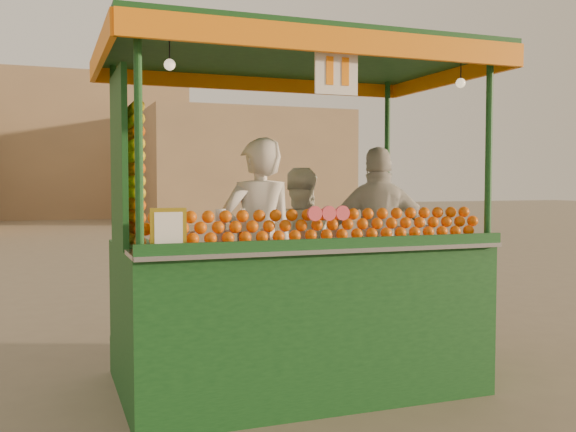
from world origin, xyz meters
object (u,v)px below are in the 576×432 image
object	(u,v)px
juice_cart	(289,278)
vendor_right	(380,239)
vendor_left	(259,245)
vendor_middle	(298,248)

from	to	relation	value
juice_cart	vendor_right	bearing A→B (deg)	19.64
vendor_left	juice_cart	bearing A→B (deg)	152.57
vendor_middle	vendor_left	bearing A→B (deg)	65.06
juice_cart	vendor_left	world-z (taller)	juice_cart
vendor_left	vendor_middle	size ratio (longest dim) A/B	1.15
juice_cart	vendor_left	distance (m)	0.38
vendor_left	vendor_middle	world-z (taller)	vendor_left
juice_cart	vendor_middle	xyz separation A→B (m)	(0.39, 0.80, 0.17)
vendor_left	vendor_right	world-z (taller)	vendor_left
juice_cart	vendor_right	xyz separation A→B (m)	(1.07, 0.38, 0.27)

